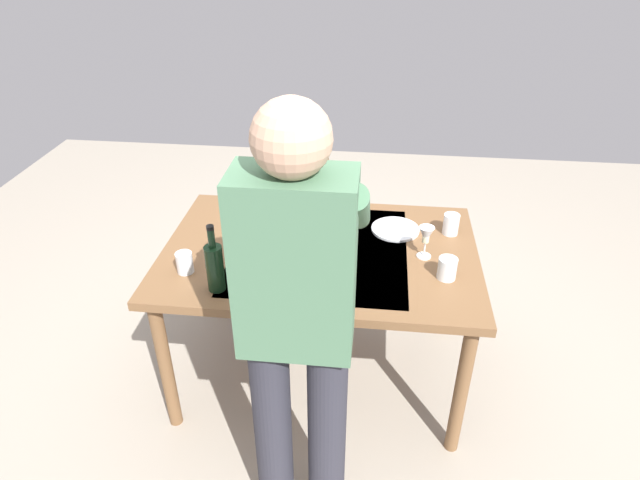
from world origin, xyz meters
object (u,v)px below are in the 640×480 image
object	(u,v)px
person_server	(297,318)
dinner_plate_near	(395,229)
chair_near	(294,203)
water_cup_near_right	(350,236)
water_cup_far_left	(447,268)
dinner_plate_far	(251,218)
serving_bowl_pasta	(320,261)
wine_bottle	(215,266)
water_cup_near_left	(185,263)
water_cup_far_right	(451,224)
dining_table	(320,264)
wine_glass_left	(426,237)

from	to	relation	value
person_server	dinner_plate_near	bearing A→B (deg)	-109.31
chair_near	water_cup_near_right	distance (m)	0.94
water_cup_far_left	dinner_plate_far	size ratio (longest dim) A/B	0.41
serving_bowl_pasta	dinner_plate_far	xyz separation A→B (m)	(0.38, -0.38, -0.03)
wine_bottle	water_cup_near_right	distance (m)	0.65
water_cup_far_left	water_cup_near_left	bearing A→B (deg)	4.10
wine_bottle	water_cup_far_right	size ratio (longest dim) A/B	2.96
dining_table	water_cup_near_left	distance (m)	0.61
chair_near	person_server	distance (m)	1.67
chair_near	wine_glass_left	bearing A→B (deg)	129.80
chair_near	water_cup_near_right	xyz separation A→B (m)	(-0.39, 0.81, 0.28)
person_server	dinner_plate_near	world-z (taller)	person_server
dining_table	dinner_plate_near	size ratio (longest dim) A/B	6.18
person_server	chair_near	bearing A→B (deg)	-80.57
dinner_plate_near	dinner_plate_far	xyz separation A→B (m)	(0.71, -0.03, 0.00)
person_server	serving_bowl_pasta	world-z (taller)	person_server
water_cup_near_left	dinner_plate_near	size ratio (longest dim) A/B	0.40
water_cup_near_right	serving_bowl_pasta	world-z (taller)	water_cup_near_right
dining_table	water_cup_far_right	bearing A→B (deg)	-160.65
wine_bottle	serving_bowl_pasta	bearing A→B (deg)	-153.41
person_server	water_cup_near_left	bearing A→B (deg)	-41.64
chair_near	water_cup_far_left	size ratio (longest dim) A/B	9.61
dining_table	chair_near	distance (m)	0.91
water_cup_far_right	serving_bowl_pasta	size ratio (longest dim) A/B	0.33
water_cup_near_right	water_cup_far_left	bearing A→B (deg)	153.82
wine_bottle	water_cup_near_left	world-z (taller)	wine_bottle
dining_table	serving_bowl_pasta	bearing A→B (deg)	95.55
wine_glass_left	dinner_plate_far	xyz separation A→B (m)	(0.84, -0.25, -0.10)
chair_near	dinner_plate_far	distance (m)	0.67
water_cup_near_right	water_cup_far_right	distance (m)	0.50
dinner_plate_near	water_cup_near_left	bearing A→B (deg)	26.78
serving_bowl_pasta	water_cup_near_left	bearing A→B (deg)	9.74
wine_bottle	water_cup_far_left	xyz separation A→B (m)	(-0.93, -0.18, -0.06)
dinner_plate_far	water_cup_near_right	bearing A→B (deg)	159.13
water_cup_near_left	dinner_plate_far	distance (m)	0.51
dining_table	water_cup_far_right	distance (m)	0.65
chair_near	water_cup_far_right	size ratio (longest dim) A/B	9.08
dining_table	water_cup_near_left	bearing A→B (deg)	23.51
serving_bowl_pasta	chair_near	bearing A→B (deg)	-74.95
water_cup_far_right	chair_near	bearing A→B (deg)	-37.12
person_server	water_cup_far_left	distance (m)	0.81
chair_near	wine_bottle	bearing A→B (deg)	83.86
chair_near	water_cup_far_right	bearing A→B (deg)	142.88
dinner_plate_far	dinner_plate_near	bearing A→B (deg)	177.85
serving_bowl_pasta	water_cup_far_left	bearing A→B (deg)	178.11
wine_glass_left	serving_bowl_pasta	size ratio (longest dim) A/B	0.50
dinner_plate_far	wine_glass_left	bearing A→B (deg)	163.65
water_cup_far_right	dinner_plate_far	world-z (taller)	water_cup_far_right
wine_bottle	water_cup_near_left	distance (m)	0.21
chair_near	water_cup_far_left	distance (m)	1.33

